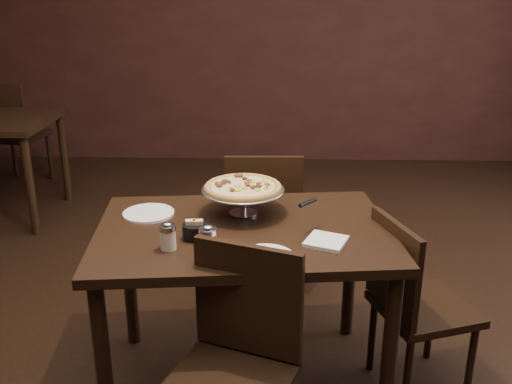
{
  "coord_description": "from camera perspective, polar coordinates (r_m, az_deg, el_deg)",
  "views": [
    {
      "loc": [
        0.09,
        -2.23,
        1.72
      ],
      "look_at": [
        0.02,
        -0.0,
        0.91
      ],
      "focal_mm": 40.0,
      "sensor_mm": 36.0,
      "label": 1
    }
  ],
  "objects": [
    {
      "name": "bg_chair_far",
      "position": [
        5.45,
        -23.21,
        5.64
      ],
      "size": [
        0.49,
        0.49,
        0.94
      ],
      "rotation": [
        0.0,
        0.0,
        3.01
      ],
      "color": "black",
      "rests_on": "ground"
    },
    {
      "name": "plate_left",
      "position": [
        2.56,
        -10.69,
        -2.11
      ],
      "size": [
        0.23,
        0.23,
        0.01
      ],
      "primitive_type": "cylinder",
      "color": "white",
      "rests_on": "dining_table"
    },
    {
      "name": "plate_near",
      "position": [
        2.13,
        1.01,
        -6.49
      ],
      "size": [
        0.21,
        0.21,
        0.01
      ],
      "primitive_type": "cylinder",
      "color": "white",
      "rests_on": "dining_table"
    },
    {
      "name": "chair_side",
      "position": [
        2.58,
        15.36,
        -10.33
      ],
      "size": [
        0.48,
        0.48,
        0.82
      ],
      "rotation": [
        0.0,
        0.0,
        1.89
      ],
      "color": "black",
      "rests_on": "ground"
    },
    {
      "name": "dining_table",
      "position": [
        2.43,
        -1.22,
        -5.8
      ],
      "size": [
        1.3,
        0.93,
        0.77
      ],
      "rotation": [
        0.0,
        0.0,
        0.1
      ],
      "color": "black",
      "rests_on": "ground"
    },
    {
      "name": "napkin_stack",
      "position": [
        2.26,
        7.02,
        -4.93
      ],
      "size": [
        0.19,
        0.19,
        0.02
      ],
      "primitive_type": "cube",
      "rotation": [
        0.0,
        0.0,
        -0.39
      ],
      "color": "silver",
      "rests_on": "dining_table"
    },
    {
      "name": "chair_far",
      "position": [
        3.2,
        0.75,
        -2.74
      ],
      "size": [
        0.42,
        0.42,
        0.88
      ],
      "rotation": [
        0.0,
        0.0,
        3.17
      ],
      "color": "black",
      "rests_on": "ground"
    },
    {
      "name": "pepper_flake_shaker",
      "position": [
        2.14,
        -4.82,
        -4.88
      ],
      "size": [
        0.07,
        0.07,
        0.12
      ],
      "color": "maroon",
      "rests_on": "dining_table"
    },
    {
      "name": "chair_near",
      "position": [
        2.09,
        -2.08,
        -16.5
      ],
      "size": [
        0.53,
        0.53,
        0.88
      ],
      "rotation": [
        0.0,
        0.0,
        -0.36
      ],
      "color": "black",
      "rests_on": "ground"
    },
    {
      "name": "pizza_stand",
      "position": [
        2.48,
        -1.32,
        0.43
      ],
      "size": [
        0.37,
        0.37,
        0.15
      ],
      "color": "#B3B3BA",
      "rests_on": "dining_table"
    },
    {
      "name": "serving_spatula",
      "position": [
        2.33,
        5.2,
        -1.12
      ],
      "size": [
        0.14,
        0.14,
        0.02
      ],
      "rotation": [
        0.0,
        0.0,
        -0.67
      ],
      "color": "#B3B3BA",
      "rests_on": "pizza_stand"
    },
    {
      "name": "parmesan_shaker",
      "position": [
        2.2,
        -8.8,
        -4.42
      ],
      "size": [
        0.06,
        0.06,
        0.11
      ],
      "color": "beige",
      "rests_on": "dining_table"
    },
    {
      "name": "room",
      "position": [
        2.28,
        1.11,
        11.98
      ],
      "size": [
        6.04,
        7.04,
        2.84
      ],
      "color": "black",
      "rests_on": "ground"
    },
    {
      "name": "packet_caddy",
      "position": [
        2.29,
        -6.14,
        -3.85
      ],
      "size": [
        0.1,
        0.1,
        0.08
      ],
      "rotation": [
        0.0,
        0.0,
        0.19
      ],
      "color": "black",
      "rests_on": "dining_table"
    }
  ]
}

